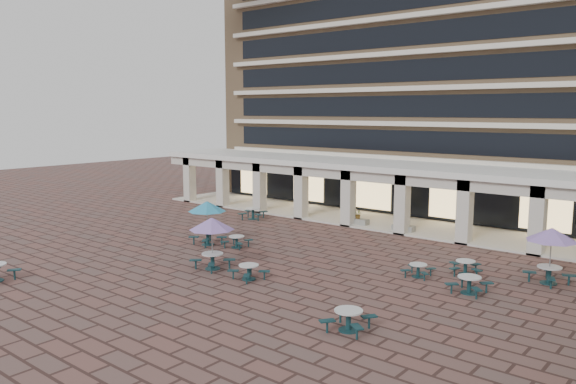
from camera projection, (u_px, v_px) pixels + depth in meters
The scene contains 15 objects.
ground at pixel (249, 269), 28.90m from camera, with size 120.00×120.00×0.00m, color brown.
apartment_building at pixel (459, 56), 46.53m from camera, with size 40.00×15.50×25.20m.
retail_arcade at pixel (392, 183), 39.77m from camera, with size 42.00×6.60×4.40m.
picnic_table_2 at pixel (348, 318), 20.73m from camera, with size 2.01×2.01×0.80m.
picnic_table_4 at pixel (207, 208), 33.77m from camera, with size 2.31×2.31×2.66m.
picnic_table_5 at pixel (237, 241), 33.33m from camera, with size 1.81×1.81×0.70m.
picnic_table_6 at pixel (212, 226), 28.56m from camera, with size 2.32×2.32×2.67m.
picnic_table_7 at pixel (469, 283), 24.98m from camera, with size 1.76×1.76×0.78m.
picnic_table_9 at pixel (249, 271), 27.03m from camera, with size 1.82×1.82×0.73m.
picnic_table_10 at pixel (418, 269), 27.45m from camera, with size 1.59×1.59×0.65m.
picnic_table_11 at pixel (552, 237), 26.13m from camera, with size 2.31×2.31×2.66m.
picnic_table_12 at pixel (253, 212), 42.06m from camera, with size 2.33×2.33×0.85m.
picnic_table_13 at pixel (465, 266), 27.87m from camera, with size 1.94×1.94×0.71m.
planter_left at pixel (358, 220), 39.68m from camera, with size 1.50×0.60×1.14m.
planter_right at pixel (403, 225), 37.43m from camera, with size 1.50×0.80×1.29m.
Camera 1 is at (19.38, -20.34, 8.10)m, focal length 35.00 mm.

